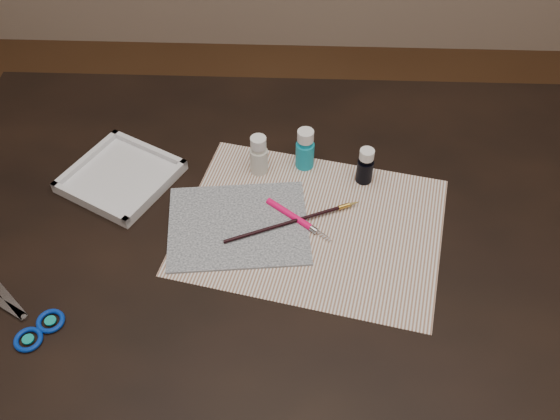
{
  "coord_description": "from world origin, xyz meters",
  "views": [
    {
      "loc": [
        0.03,
        -0.72,
        1.59
      ],
      "look_at": [
        0.0,
        0.0,
        0.8
      ],
      "focal_mm": 40.0,
      "sensor_mm": 36.0,
      "label": 1
    }
  ],
  "objects_px": {
    "paper": "(312,226)",
    "paint_bottle_cyan": "(305,149)",
    "palette_tray": "(121,176)",
    "scissors": "(15,315)",
    "paint_bottle_white": "(259,155)",
    "canvas": "(238,225)",
    "paint_bottle_navy": "(365,166)"
  },
  "relations": [
    {
      "from": "paint_bottle_white",
      "to": "palette_tray",
      "type": "distance_m",
      "value": 0.26
    },
    {
      "from": "canvas",
      "to": "scissors",
      "type": "xyz_separation_m",
      "value": [
        -0.33,
        -0.2,
        0.0
      ]
    },
    {
      "from": "paint_bottle_white",
      "to": "scissors",
      "type": "relative_size",
      "value": 0.48
    },
    {
      "from": "paint_bottle_cyan",
      "to": "paper",
      "type": "bearing_deg",
      "value": -84.59
    },
    {
      "from": "canvas",
      "to": "palette_tray",
      "type": "bearing_deg",
      "value": 155.07
    },
    {
      "from": "paper",
      "to": "canvas",
      "type": "bearing_deg",
      "value": -177.6
    },
    {
      "from": "canvas",
      "to": "paint_bottle_navy",
      "type": "xyz_separation_m",
      "value": [
        0.23,
        0.12,
        0.03
      ]
    },
    {
      "from": "paint_bottle_white",
      "to": "scissors",
      "type": "distance_m",
      "value": 0.5
    },
    {
      "from": "scissors",
      "to": "paint_bottle_white",
      "type": "bearing_deg",
      "value": -107.78
    },
    {
      "from": "canvas",
      "to": "paper",
      "type": "bearing_deg",
      "value": 2.4
    },
    {
      "from": "paint_bottle_cyan",
      "to": "scissors",
      "type": "xyz_separation_m",
      "value": [
        -0.45,
        -0.36,
        -0.04
      ]
    },
    {
      "from": "canvas",
      "to": "paint_bottle_white",
      "type": "relative_size",
      "value": 2.96
    },
    {
      "from": "paper",
      "to": "canvas",
      "type": "xyz_separation_m",
      "value": [
        -0.13,
        -0.01,
        0.0
      ]
    },
    {
      "from": "paper",
      "to": "paint_bottle_white",
      "type": "height_order",
      "value": "paint_bottle_white"
    },
    {
      "from": "scissors",
      "to": "palette_tray",
      "type": "relative_size",
      "value": 0.95
    },
    {
      "from": "canvas",
      "to": "paint_bottle_cyan",
      "type": "bearing_deg",
      "value": 54.29
    },
    {
      "from": "paper",
      "to": "palette_tray",
      "type": "height_order",
      "value": "palette_tray"
    },
    {
      "from": "paper",
      "to": "paint_bottle_cyan",
      "type": "xyz_separation_m",
      "value": [
        -0.01,
        0.16,
        0.04
      ]
    },
    {
      "from": "paper",
      "to": "canvas",
      "type": "relative_size",
      "value": 1.84
    },
    {
      "from": "scissors",
      "to": "paint_bottle_cyan",
      "type": "bearing_deg",
      "value": -112.42
    },
    {
      "from": "paper",
      "to": "paint_bottle_navy",
      "type": "bearing_deg",
      "value": 50.58
    },
    {
      "from": "paint_bottle_white",
      "to": "scissors",
      "type": "bearing_deg",
      "value": -136.6
    },
    {
      "from": "canvas",
      "to": "paint_bottle_white",
      "type": "height_order",
      "value": "paint_bottle_white"
    },
    {
      "from": "paper",
      "to": "paint_bottle_cyan",
      "type": "distance_m",
      "value": 0.16
    },
    {
      "from": "canvas",
      "to": "scissors",
      "type": "relative_size",
      "value": 1.43
    },
    {
      "from": "canvas",
      "to": "palette_tray",
      "type": "height_order",
      "value": "palette_tray"
    },
    {
      "from": "scissors",
      "to": "paper",
      "type": "bearing_deg",
      "value": -127.28
    },
    {
      "from": "paper",
      "to": "scissors",
      "type": "relative_size",
      "value": 2.64
    },
    {
      "from": "paint_bottle_cyan",
      "to": "paint_bottle_navy",
      "type": "bearing_deg",
      "value": -17.96
    },
    {
      "from": "canvas",
      "to": "paint_bottle_white",
      "type": "xyz_separation_m",
      "value": [
        0.03,
        0.14,
        0.04
      ]
    },
    {
      "from": "paint_bottle_white",
      "to": "paint_bottle_cyan",
      "type": "bearing_deg",
      "value": 11.63
    },
    {
      "from": "paper",
      "to": "paint_bottle_cyan",
      "type": "bearing_deg",
      "value": 95.41
    }
  ]
}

